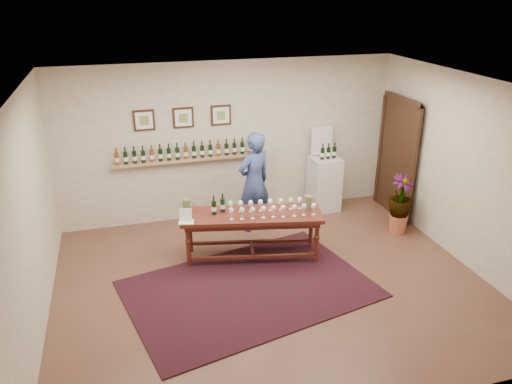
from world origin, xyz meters
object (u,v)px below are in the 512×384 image
object	(u,v)px
potted_plant	(400,205)
tasting_table	(252,220)
display_pedestal	(324,184)
person	(254,182)

from	to	relation	value
potted_plant	tasting_table	bearing A→B (deg)	-177.61
tasting_table	display_pedestal	size ratio (longest dim) A/B	2.17
display_pedestal	potted_plant	bearing A→B (deg)	-56.59
tasting_table	person	bearing A→B (deg)	84.28
potted_plant	person	bearing A→B (deg)	160.26
tasting_table	display_pedestal	xyz separation A→B (m)	(1.78, 1.38, -0.13)
potted_plant	person	size ratio (longest dim) A/B	0.52
tasting_table	person	distance (m)	1.02
tasting_table	display_pedestal	distance (m)	2.26
tasting_table	potted_plant	distance (m)	2.63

